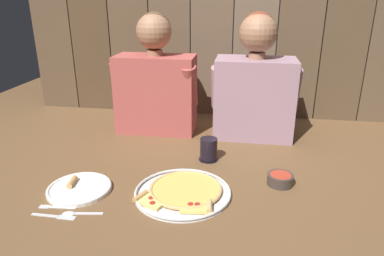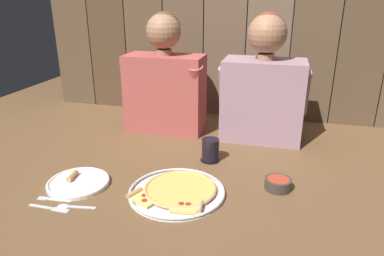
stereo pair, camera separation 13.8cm
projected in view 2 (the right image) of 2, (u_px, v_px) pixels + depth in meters
name	position (u px, v px, depth m)	size (l,w,h in m)	color
ground_plane	(186.00, 178.00, 1.42)	(3.20, 3.20, 0.00)	brown
pizza_tray	(178.00, 191.00, 1.31)	(0.36, 0.36, 0.03)	silver
dinner_plate	(78.00, 182.00, 1.37)	(0.24, 0.24, 0.03)	white
drinking_glass	(210.00, 150.00, 1.55)	(0.09, 0.09, 0.10)	black
dipping_bowl	(278.00, 183.00, 1.34)	(0.10, 0.10, 0.04)	#3D332D
table_fork	(53.00, 199.00, 1.27)	(0.13, 0.03, 0.01)	silver
table_knife	(49.00, 208.00, 1.22)	(0.16, 0.02, 0.01)	silver
table_spoon	(69.00, 206.00, 1.23)	(0.14, 0.04, 0.01)	silver
diner_left	(165.00, 79.00, 1.84)	(0.44, 0.21, 0.61)	#AD4C47
diner_right	(264.00, 85.00, 1.72)	(0.43, 0.23, 0.62)	gray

